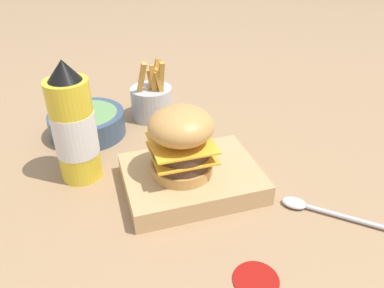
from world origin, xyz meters
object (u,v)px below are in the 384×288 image
object	(u,v)px
burger	(181,141)
fries_basket	(152,101)
ketchup_bottle	(74,128)
spoon	(313,208)
side_bowl	(87,123)
serving_board	(192,178)

from	to	relation	value
burger	fries_basket	bearing A→B (deg)	-91.58
burger	ketchup_bottle	world-z (taller)	ketchup_bottle
fries_basket	burger	bearing A→B (deg)	88.42
ketchup_bottle	spoon	size ratio (longest dim) A/B	1.58
fries_basket	spoon	distance (m)	0.42
burger	side_bowl	distance (m)	0.28
serving_board	burger	bearing A→B (deg)	-1.71
serving_board	ketchup_bottle	world-z (taller)	ketchup_bottle
serving_board	burger	xyz separation A→B (m)	(0.02, -0.00, 0.08)
serving_board	side_bowl	bearing A→B (deg)	-56.48
ketchup_bottle	fries_basket	xyz separation A→B (m)	(-0.17, -0.18, -0.06)
ketchup_bottle	fries_basket	world-z (taller)	ketchup_bottle
burger	spoon	bearing A→B (deg)	147.51
fries_basket	serving_board	bearing A→B (deg)	92.11
burger	spoon	distance (m)	0.23
ketchup_bottle	side_bowl	xyz separation A→B (m)	(-0.02, -0.14, -0.07)
serving_board	ketchup_bottle	bearing A→B (deg)	-27.05
serving_board	burger	size ratio (longest dim) A/B	1.94
burger	fries_basket	xyz separation A→B (m)	(-0.01, -0.27, -0.05)
side_bowl	burger	bearing A→B (deg)	120.51
ketchup_bottle	side_bowl	distance (m)	0.16
fries_basket	side_bowl	world-z (taller)	fries_basket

